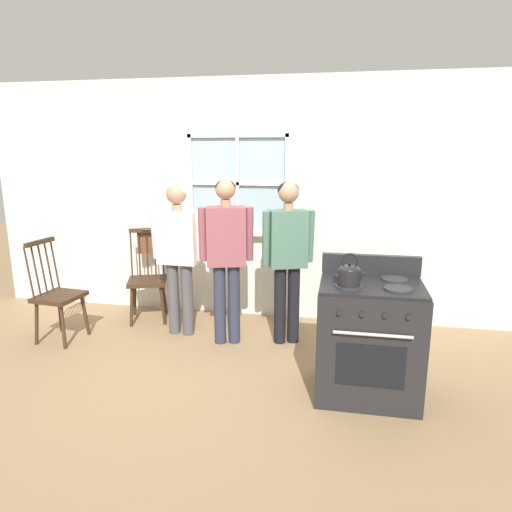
# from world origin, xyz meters

# --- Properties ---
(ground_plane) EXTENTS (16.00, 16.00, 0.00)m
(ground_plane) POSITION_xyz_m (0.00, 0.00, 0.00)
(ground_plane) COLOR #937551
(wall_back) EXTENTS (6.40, 0.16, 2.70)m
(wall_back) POSITION_xyz_m (0.01, 1.40, 1.34)
(wall_back) COLOR silver
(wall_back) RESTS_ON ground_plane
(chair_by_window) EXTENTS (0.53, 0.52, 1.05)m
(chair_by_window) POSITION_xyz_m (-1.12, 0.97, 0.47)
(chair_by_window) COLOR #3D2819
(chair_by_window) RESTS_ON ground_plane
(chair_near_wall) EXTENTS (0.45, 0.46, 1.05)m
(chair_near_wall) POSITION_xyz_m (-1.79, 0.26, 0.47)
(chair_near_wall) COLOR #3D2819
(chair_near_wall) RESTS_ON ground_plane
(person_elderly_left) EXTENTS (0.57, 0.23, 1.59)m
(person_elderly_left) POSITION_xyz_m (-0.61, 0.64, 0.97)
(person_elderly_left) COLOR #4C4C51
(person_elderly_left) RESTS_ON ground_plane
(person_teen_center) EXTENTS (0.54, 0.30, 1.65)m
(person_teen_center) POSITION_xyz_m (-0.07, 0.51, 0.99)
(person_teen_center) COLOR #2D3347
(person_teen_center) RESTS_ON ground_plane
(person_adult_right) EXTENTS (0.52, 0.32, 1.63)m
(person_adult_right) POSITION_xyz_m (0.52, 0.63, 0.98)
(person_adult_right) COLOR black
(person_adult_right) RESTS_ON ground_plane
(stove) EXTENTS (0.79, 0.68, 1.08)m
(stove) POSITION_xyz_m (1.28, -0.24, 0.47)
(stove) COLOR #232326
(stove) RESTS_ON ground_plane
(kettle) EXTENTS (0.21, 0.17, 0.25)m
(kettle) POSITION_xyz_m (1.10, -0.38, 1.02)
(kettle) COLOR black
(kettle) RESTS_ON stove
(potted_plant) EXTENTS (0.13, 0.13, 0.27)m
(potted_plant) POSITION_xyz_m (-0.38, 1.31, 1.08)
(potted_plant) COLOR beige
(potted_plant) RESTS_ON wall_back
(handbag) EXTENTS (0.24, 0.23, 0.31)m
(handbag) POSITION_xyz_m (-1.20, 1.19, 0.87)
(handbag) COLOR brown
(handbag) RESTS_ON chair_by_window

